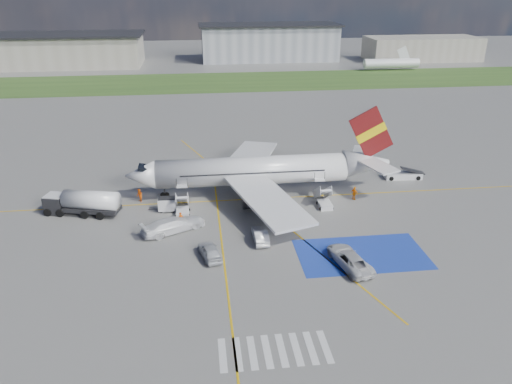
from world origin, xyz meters
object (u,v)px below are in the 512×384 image
at_px(belt_loader, 403,176).
at_px(car_silver_b, 260,235).
at_px(car_silver_a, 210,251).
at_px(van_white_b, 173,223).
at_px(airliner, 263,170).
at_px(gpu_cart, 167,205).
at_px(van_white_a, 350,257).
at_px(fuel_tanker, 83,204).

relative_size(belt_loader, car_silver_b, 1.32).
relative_size(car_silver_a, van_white_b, 0.78).
distance_m(airliner, gpu_cart, 13.91).
height_order(gpu_cart, van_white_a, van_white_a).
height_order(van_white_a, van_white_b, van_white_b).
height_order(airliner, car_silver_b, airliner).
bearing_deg(belt_loader, car_silver_a, -142.54).
bearing_deg(van_white_b, gpu_cart, -16.18).
bearing_deg(fuel_tanker, airliner, 24.95).
bearing_deg(van_white_b, car_silver_a, -174.43).
distance_m(belt_loader, car_silver_a, 35.52).
height_order(gpu_cart, van_white_b, van_white_b).
distance_m(fuel_tanker, van_white_a, 33.98).
bearing_deg(van_white_b, airliner, -75.81).
xyz_separation_m(car_silver_a, car_silver_b, (5.85, 3.03, -0.04)).
distance_m(airliner, fuel_tanker, 23.92).
height_order(airliner, fuel_tanker, airliner).
bearing_deg(belt_loader, van_white_b, -154.91).
bearing_deg(airliner, fuel_tanker, -170.22).
height_order(fuel_tanker, gpu_cart, fuel_tanker).
bearing_deg(car_silver_a, gpu_cart, -81.68).
height_order(car_silver_b, van_white_b, van_white_b).
distance_m(belt_loader, van_white_a, 27.50).
bearing_deg(car_silver_b, van_white_b, -21.17).
distance_m(gpu_cart, van_white_a, 25.03).
xyz_separation_m(gpu_cart, car_silver_b, (10.89, -9.36, -0.10)).
bearing_deg(fuel_tanker, car_silver_b, -9.03).
relative_size(gpu_cart, van_white_a, 0.42).
bearing_deg(car_silver_a, car_silver_b, -166.40).
distance_m(airliner, car_silver_b, 14.08).
relative_size(airliner, van_white_a, 6.81).
height_order(gpu_cart, belt_loader, gpu_cart).
bearing_deg(van_white_a, airliner, -83.84).
bearing_deg(car_silver_b, car_silver_a, 26.05).
bearing_deg(car_silver_b, fuel_tanker, -25.57).
xyz_separation_m(fuel_tanker, car_silver_b, (21.40, -9.62, -0.63)).
bearing_deg(belt_loader, airliner, -168.45).
bearing_deg(car_silver_a, van_white_a, 153.18).
relative_size(belt_loader, van_white_a, 1.09).
xyz_separation_m(airliner, gpu_cart, (-12.98, -4.30, -2.56)).
relative_size(fuel_tanker, van_white_a, 1.82).
relative_size(airliner, fuel_tanker, 3.75).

